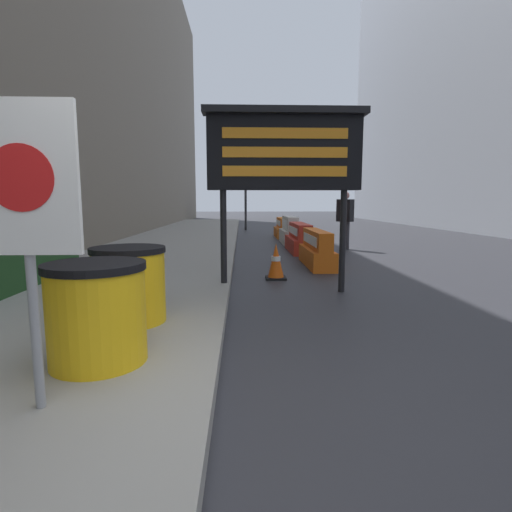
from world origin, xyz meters
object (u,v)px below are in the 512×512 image
object	(u,v)px
warning_sign	(24,200)
pedestrian_worker	(345,215)
jersey_barrier_white	(290,232)
traffic_light_near_curb	(246,179)
message_board	(284,153)
jersey_barrier_orange_near	(283,229)
barrel_drum_middle	(129,284)
barrel_drum_foreground	(97,313)
jersey_barrier_orange_far	(317,250)
traffic_cone_near	(276,262)
jersey_barrier_red_striped	(300,239)

from	to	relation	value
warning_sign	pedestrian_worker	xyz separation A→B (m)	(4.42, 9.72, -0.41)
jersey_barrier_white	traffic_light_near_curb	xyz separation A→B (m)	(-1.48, 6.68, 2.21)
warning_sign	message_board	xyz separation A→B (m)	(1.93, 3.87, 0.74)
jersey_barrier_orange_near	barrel_drum_middle	bearing A→B (deg)	-103.51
barrel_drum_foreground	traffic_light_near_curb	xyz separation A→B (m)	(1.36, 17.49, 2.06)
barrel_drum_foreground	warning_sign	world-z (taller)	warning_sign
warning_sign	jersey_barrier_orange_far	distance (m)	7.23
barrel_drum_middle	barrel_drum_foreground	bearing A→B (deg)	-87.32
jersey_barrier_orange_far	jersey_barrier_orange_near	world-z (taller)	jersey_barrier_orange_far
traffic_cone_near	traffic_light_near_curb	xyz separation A→B (m)	(-0.43, 13.23, 2.29)
jersey_barrier_orange_near	traffic_cone_near	size ratio (longest dim) A/B	2.87
message_board	traffic_light_near_curb	size ratio (longest dim) A/B	0.79
jersey_barrier_orange_far	jersey_barrier_red_striped	world-z (taller)	jersey_barrier_red_striped
warning_sign	message_board	bearing A→B (deg)	63.55
jersey_barrier_red_striped	message_board	bearing A→B (deg)	-101.10
jersey_barrier_orange_far	traffic_light_near_curb	size ratio (longest dim) A/B	0.57
jersey_barrier_orange_near	pedestrian_worker	distance (m)	4.45
barrel_drum_middle	warning_sign	xyz separation A→B (m)	(-0.06, -1.83, 0.88)
jersey_barrier_red_striped	jersey_barrier_white	world-z (taller)	jersey_barrier_white
traffic_cone_near	pedestrian_worker	bearing A→B (deg)	62.01
traffic_light_near_curb	pedestrian_worker	distance (m)	9.14
jersey_barrier_orange_far	traffic_light_near_curb	world-z (taller)	traffic_light_near_curb
jersey_barrier_orange_near	traffic_cone_near	xyz separation A→B (m)	(-1.05, -8.88, -0.03)
jersey_barrier_white	jersey_barrier_orange_near	distance (m)	2.32
jersey_barrier_red_striped	jersey_barrier_orange_near	size ratio (longest dim) A/B	1.11
jersey_barrier_white	jersey_barrier_orange_near	world-z (taller)	jersey_barrier_white
jersey_barrier_red_striped	traffic_light_near_curb	world-z (taller)	traffic_light_near_curb
message_board	jersey_barrier_white	xyz separation A→B (m)	(1.03, 7.67, -1.78)
barrel_drum_middle	jersey_barrier_orange_near	distance (m)	12.39
barrel_drum_middle	jersey_barrier_white	distance (m)	10.14
message_board	jersey_barrier_white	distance (m)	7.94
barrel_drum_middle	jersey_barrier_orange_near	world-z (taller)	barrel_drum_middle
warning_sign	barrel_drum_foreground	bearing A→B (deg)	81.09
traffic_cone_near	barrel_drum_foreground	bearing A→B (deg)	-112.82
barrel_drum_foreground	jersey_barrier_orange_near	size ratio (longest dim) A/B	0.42
message_board	pedestrian_worker	xyz separation A→B (m)	(2.49, 5.84, -1.15)
barrel_drum_foreground	jersey_barrier_orange_near	world-z (taller)	barrel_drum_foreground
jersey_barrier_red_striped	traffic_cone_near	distance (m)	4.27
message_board	pedestrian_worker	distance (m)	6.46
message_board	barrel_drum_middle	bearing A→B (deg)	-132.31
traffic_light_near_curb	jersey_barrier_red_striped	bearing A→B (deg)	-80.75
jersey_barrier_orange_near	jersey_barrier_white	bearing A→B (deg)	-90.00
barrel_drum_foreground	barrel_drum_middle	bearing A→B (deg)	92.68
jersey_barrier_orange_far	jersey_barrier_white	size ratio (longest dim) A/B	1.08
jersey_barrier_orange_far	jersey_barrier_orange_near	bearing A→B (deg)	90.00
warning_sign	jersey_barrier_white	xyz separation A→B (m)	(2.96, 11.54, -1.03)
jersey_barrier_red_striped	traffic_cone_near	xyz separation A→B (m)	(-1.05, -4.14, -0.03)
barrel_drum_middle	jersey_barrier_red_striped	xyz separation A→B (m)	(2.89, 7.30, -0.20)
warning_sign	traffic_cone_near	distance (m)	5.45
traffic_light_near_curb	pedestrian_worker	size ratio (longest dim) A/B	2.05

